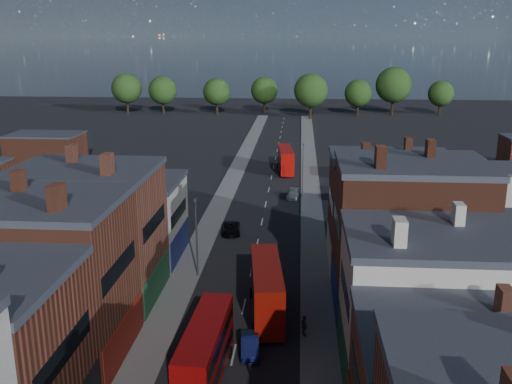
% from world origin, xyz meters
% --- Properties ---
extents(pavement_west, '(3.00, 200.00, 0.12)m').
position_xyz_m(pavement_west, '(-6.50, 50.00, 0.06)').
color(pavement_west, gray).
rests_on(pavement_west, ground).
extents(pavement_east, '(3.00, 200.00, 0.12)m').
position_xyz_m(pavement_east, '(6.50, 50.00, 0.06)').
color(pavement_east, gray).
rests_on(pavement_east, ground).
extents(lamp_post_2, '(0.25, 0.70, 8.12)m').
position_xyz_m(lamp_post_2, '(-5.20, 30.00, 4.70)').
color(lamp_post_2, slate).
rests_on(lamp_post_2, ground).
extents(lamp_post_3, '(0.25, 0.70, 8.12)m').
position_xyz_m(lamp_post_3, '(5.20, 60.00, 4.70)').
color(lamp_post_3, slate).
rests_on(lamp_post_3, ground).
extents(bus_0, '(2.86, 10.13, 4.34)m').
position_xyz_m(bus_0, '(-1.50, 12.43, 2.34)').
color(bus_0, '#A40909').
rests_on(bus_0, ground).
extents(bus_1, '(3.52, 10.70, 4.54)m').
position_xyz_m(bus_1, '(2.10, 22.63, 2.45)').
color(bus_1, '#A81309').
rests_on(bus_1, ground).
extents(bus_2, '(3.21, 10.02, 4.25)m').
position_xyz_m(bus_2, '(2.27, 76.30, 2.30)').
color(bus_2, '#B70C08').
rests_on(bus_2, ground).
extents(car_1, '(1.77, 4.01, 1.28)m').
position_xyz_m(car_1, '(1.20, 16.41, 0.64)').
color(car_1, navy).
rests_on(car_1, ground).
extents(car_2, '(2.64, 4.83, 1.28)m').
position_xyz_m(car_2, '(-3.46, 43.23, 0.64)').
color(car_2, black).
rests_on(car_2, ground).
extents(car_3, '(1.95, 4.00, 1.12)m').
position_xyz_m(car_3, '(3.80, 59.65, 0.56)').
color(car_3, silver).
rests_on(car_3, ground).
extents(ped_3, '(0.79, 1.11, 1.72)m').
position_xyz_m(ped_3, '(5.30, 19.09, 0.98)').
color(ped_3, '#504A45').
rests_on(ped_3, pavement_east).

